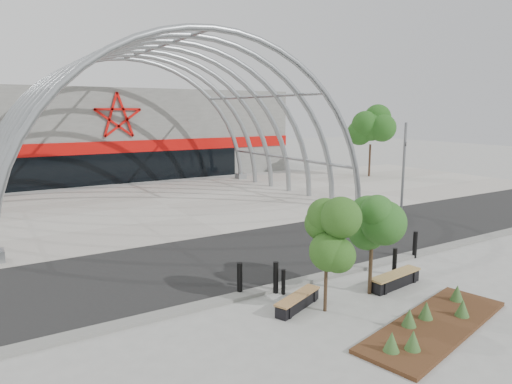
{
  "coord_description": "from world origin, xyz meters",
  "views": [
    {
      "loc": [
        -10.16,
        -12.62,
        6.06
      ],
      "look_at": [
        0.0,
        4.0,
        2.6
      ],
      "focal_mm": 32.0,
      "sensor_mm": 36.0,
      "label": 1
    }
  ],
  "objects_px": {
    "street_tree_1": "(373,215)",
    "bollard_2": "(283,282)",
    "signal_pole": "(404,166)",
    "street_tree_0": "(327,234)",
    "bench_1": "(395,280)",
    "bench_0": "(298,302)"
  },
  "relations": [
    {
      "from": "street_tree_1",
      "to": "bollard_2",
      "type": "relative_size",
      "value": 4.38
    },
    {
      "from": "signal_pole",
      "to": "bollard_2",
      "type": "distance_m",
      "value": 14.95
    },
    {
      "from": "signal_pole",
      "to": "bollard_2",
      "type": "height_order",
      "value": "signal_pole"
    },
    {
      "from": "street_tree_0",
      "to": "bench_1",
      "type": "height_order",
      "value": "street_tree_0"
    },
    {
      "from": "street_tree_1",
      "to": "signal_pole",
      "type": "bearing_deg",
      "value": 36.77
    },
    {
      "from": "street_tree_0",
      "to": "bench_0",
      "type": "height_order",
      "value": "street_tree_0"
    },
    {
      "from": "bench_1",
      "to": "bollard_2",
      "type": "xyz_separation_m",
      "value": [
        -3.72,
        1.5,
        0.19
      ]
    },
    {
      "from": "street_tree_1",
      "to": "bench_1",
      "type": "relative_size",
      "value": 1.58
    },
    {
      "from": "bench_1",
      "to": "street_tree_1",
      "type": "bearing_deg",
      "value": 179.05
    },
    {
      "from": "street_tree_0",
      "to": "bench_1",
      "type": "xyz_separation_m",
      "value": [
        3.38,
        0.26,
        -2.21
      ]
    },
    {
      "from": "street_tree_1",
      "to": "bench_0",
      "type": "relative_size",
      "value": 1.81
    },
    {
      "from": "street_tree_1",
      "to": "bench_1",
      "type": "xyz_separation_m",
      "value": [
        1.22,
        -0.02,
        -2.46
      ]
    },
    {
      "from": "bench_0",
      "to": "bench_1",
      "type": "xyz_separation_m",
      "value": [
        3.98,
        -0.34,
        0.03
      ]
    },
    {
      "from": "bench_1",
      "to": "signal_pole",
      "type": "bearing_deg",
      "value": 40.2
    },
    {
      "from": "signal_pole",
      "to": "street_tree_0",
      "type": "relative_size",
      "value": 1.59
    },
    {
      "from": "street_tree_1",
      "to": "bench_1",
      "type": "height_order",
      "value": "street_tree_1"
    },
    {
      "from": "street_tree_0",
      "to": "street_tree_1",
      "type": "distance_m",
      "value": 2.2
    },
    {
      "from": "bench_1",
      "to": "bollard_2",
      "type": "distance_m",
      "value": 4.02
    },
    {
      "from": "signal_pole",
      "to": "bench_1",
      "type": "distance_m",
      "value": 12.72
    },
    {
      "from": "street_tree_0",
      "to": "street_tree_1",
      "type": "height_order",
      "value": "street_tree_1"
    },
    {
      "from": "street_tree_1",
      "to": "street_tree_0",
      "type": "bearing_deg",
      "value": -172.68
    },
    {
      "from": "signal_pole",
      "to": "street_tree_0",
      "type": "bearing_deg",
      "value": -147.25
    }
  ]
}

